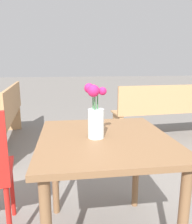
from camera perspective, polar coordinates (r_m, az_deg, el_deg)
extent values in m
cube|color=brown|center=(1.28, 2.32, -7.06)|extent=(0.78, 0.85, 0.03)
cylinder|color=brown|center=(1.73, -10.68, -14.94)|extent=(0.05, 0.05, 0.70)
cylinder|color=brown|center=(1.81, 10.42, -13.69)|extent=(0.05, 0.05, 0.70)
cylinder|color=silver|center=(1.23, 0.00, -3.02)|extent=(0.09, 0.09, 0.17)
cylinder|color=silver|center=(1.24, 0.00, -4.50)|extent=(0.08, 0.08, 0.09)
cylinder|color=#337038|center=(1.22, 0.39, -0.83)|extent=(0.01, 0.01, 0.24)
sphere|color=#D11E60|center=(1.20, 1.72, 5.48)|extent=(0.05, 0.05, 0.05)
cylinder|color=#337038|center=(1.23, -0.76, -0.48)|extent=(0.01, 0.01, 0.25)
sphere|color=#D11E60|center=(1.23, -1.78, 6.23)|extent=(0.06, 0.06, 0.06)
cylinder|color=#337038|center=(1.20, -0.29, -1.04)|extent=(0.01, 0.01, 0.24)
sphere|color=#D11E60|center=(1.15, -0.67, 5.56)|extent=(0.07, 0.07, 0.07)
cylinder|color=red|center=(1.85, -21.11, -18.18)|extent=(0.03, 0.03, 0.44)
cylinder|color=red|center=(1.57, -21.78, -24.38)|extent=(0.03, 0.03, 0.44)
cube|color=tan|center=(3.31, -23.35, -0.83)|extent=(0.48, 1.75, 0.02)
cube|color=tan|center=(3.25, -20.88, 2.91)|extent=(0.16, 1.73, 0.40)
cube|color=tan|center=(4.14, -21.33, -1.40)|extent=(0.33, 0.08, 0.43)
cube|color=tan|center=(3.51, 17.86, 0.29)|extent=(1.68, 0.44, 0.02)
cube|color=tan|center=(3.34, 19.47, 3.25)|extent=(1.67, 0.12, 0.40)
cube|color=tan|center=(3.25, 5.70, -4.19)|extent=(0.08, 0.33, 0.43)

